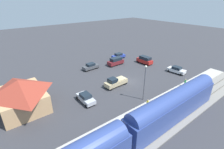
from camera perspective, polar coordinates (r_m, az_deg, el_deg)
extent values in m
plane|color=#38383D|center=(39.82, 5.88, -2.44)|extent=(200.00, 200.00, 0.00)
cube|color=gray|center=(32.74, 23.29, -10.95)|extent=(4.80, 70.00, 0.18)
cube|color=#59544C|center=(32.41, 24.43, -11.24)|extent=(0.10, 70.00, 0.12)
cube|color=#59544C|center=(32.91, 22.26, -10.24)|extent=(0.10, 70.00, 0.12)
cube|color=#B7B2A8|center=(34.28, 17.56, -8.13)|extent=(3.20, 46.00, 0.30)
cube|color=#33478C|center=(28.85, 20.27, -10.57)|extent=(2.90, 19.82, 3.70)
cube|color=#19389E|center=(29.62, 17.81, -9.89)|extent=(0.04, 18.23, 0.36)
cylinder|color=#33478C|center=(27.93, 20.79, -7.62)|extent=(2.75, 19.02, 2.76)
cube|color=tan|center=(33.64, -28.12, -7.70)|extent=(9.03, 7.12, 3.40)
pyramid|color=#9E3828|center=(32.36, -29.10, -3.46)|extent=(9.83, 7.92, 2.23)
cube|color=#4C3323|center=(34.45, -22.13, -6.95)|extent=(1.10, 0.08, 2.10)
cylinder|color=brown|center=(30.67, 11.91, -10.38)|extent=(0.22, 0.22, 0.85)
cylinder|color=yellow|center=(30.26, 12.03, -9.23)|extent=(0.36, 0.36, 0.62)
sphere|color=tan|center=(30.02, 12.10, -8.55)|extent=(0.24, 0.24, 0.24)
cylinder|color=#23284C|center=(40.26, 23.50, -3.04)|extent=(0.22, 0.22, 0.85)
cylinder|color=green|center=(39.95, 23.68, -2.11)|extent=(0.36, 0.36, 0.62)
sphere|color=tan|center=(39.77, 23.78, -1.56)|extent=(0.24, 0.24, 0.24)
cube|color=red|center=(51.28, 11.02, 4.60)|extent=(4.93, 2.04, 1.00)
cube|color=#19232D|center=(50.88, 11.23, 5.54)|extent=(3.46, 1.78, 0.88)
cylinder|color=black|center=(51.99, 8.77, 4.46)|extent=(0.22, 0.68, 0.68)
cylinder|color=black|center=(53.22, 10.04, 4.85)|extent=(0.22, 0.68, 0.68)
cylinder|color=black|center=(49.71, 11.98, 3.24)|extent=(0.22, 0.68, 0.68)
cylinder|color=black|center=(50.98, 13.22, 3.67)|extent=(0.22, 0.68, 0.68)
cube|color=#C6B284|center=(37.42, 1.40, -2.73)|extent=(2.14, 5.46, 0.92)
cube|color=#19232D|center=(36.42, 0.20, -1.98)|extent=(1.78, 1.78, 0.84)
cylinder|color=black|center=(35.84, -0.29, -4.89)|extent=(0.22, 0.76, 0.76)
cylinder|color=black|center=(37.01, -2.00, -3.88)|extent=(0.22, 0.76, 0.76)
cylinder|color=black|center=(38.39, 4.66, -2.83)|extent=(0.22, 0.76, 0.76)
cylinder|color=black|center=(39.49, 2.92, -1.95)|extent=(0.22, 0.76, 0.76)
cube|color=#C6B284|center=(37.74, 2.49, -1.55)|extent=(1.96, 3.03, 0.20)
cube|color=#47494F|center=(46.56, -7.25, 2.61)|extent=(2.08, 4.59, 0.76)
cube|color=#19232D|center=(46.30, -7.30, 3.42)|extent=(1.73, 2.24, 0.64)
cylinder|color=black|center=(48.20, -6.10, 2.97)|extent=(0.22, 0.68, 0.68)
cylinder|color=black|center=(46.99, -4.97, 2.43)|extent=(0.22, 0.68, 0.68)
cylinder|color=black|center=(46.49, -9.51, 1.92)|extent=(0.22, 0.68, 0.68)
cylinder|color=black|center=(45.23, -8.42, 1.34)|extent=(0.22, 0.68, 0.68)
cube|color=#283D9E|center=(54.79, 2.22, 6.22)|extent=(1.96, 4.55, 0.76)
cube|color=#19232D|center=(54.57, 2.23, 6.92)|extent=(1.68, 2.20, 0.64)
cylinder|color=black|center=(56.52, 3.06, 6.38)|extent=(0.22, 0.68, 0.68)
cylinder|color=black|center=(55.36, 4.12, 5.96)|extent=(0.22, 0.68, 0.68)
cylinder|color=black|center=(54.53, 0.28, 5.73)|extent=(0.22, 0.68, 0.68)
cylinder|color=black|center=(53.32, 1.32, 5.27)|extent=(0.22, 0.68, 0.68)
cube|color=silver|center=(32.34, -8.92, -8.10)|extent=(4.51, 1.86, 0.76)
cube|color=#19232D|center=(31.97, -9.00, -7.04)|extent=(2.17, 1.63, 0.64)
cylinder|color=black|center=(31.63, -6.06, -9.57)|extent=(0.22, 0.68, 0.68)
cylinder|color=black|center=(30.99, -8.60, -10.54)|extent=(0.22, 0.68, 0.68)
cylinder|color=black|center=(34.13, -9.13, -6.96)|extent=(0.22, 0.68, 0.68)
cylinder|color=black|center=(33.54, -11.53, -7.79)|extent=(0.22, 0.68, 0.68)
cube|color=maroon|center=(49.22, 1.24, 4.20)|extent=(2.03, 4.93, 1.00)
cube|color=#19232D|center=(48.99, 1.38, 5.27)|extent=(1.78, 3.46, 0.88)
cylinder|color=black|center=(47.66, 0.15, 2.86)|extent=(0.22, 0.68, 0.68)
cylinder|color=black|center=(48.91, -1.13, 3.44)|extent=(0.22, 0.68, 0.68)
cylinder|color=black|center=(49.98, 3.54, 3.87)|extent=(0.22, 0.68, 0.68)
cylinder|color=black|center=(51.17, 2.24, 4.41)|extent=(0.22, 0.68, 0.68)
cube|color=white|center=(47.08, 21.08, 1.34)|extent=(4.69, 2.36, 0.76)
cube|color=#19232D|center=(46.83, 21.21, 2.12)|extent=(2.34, 1.86, 0.64)
cylinder|color=black|center=(47.17, 18.76, 1.24)|extent=(0.22, 0.68, 0.68)
cylinder|color=black|center=(48.53, 19.63, 1.76)|extent=(0.22, 0.68, 0.68)
cylinder|color=black|center=(45.96, 22.47, 0.02)|extent=(0.22, 0.68, 0.68)
cylinder|color=black|center=(47.35, 23.26, 0.59)|extent=(0.22, 0.68, 0.68)
cylinder|color=#515156|center=(31.88, 10.94, -3.28)|extent=(0.16, 0.16, 6.72)
sphere|color=#EAE5C6|center=(30.41, 11.47, 2.63)|extent=(0.44, 0.44, 0.44)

